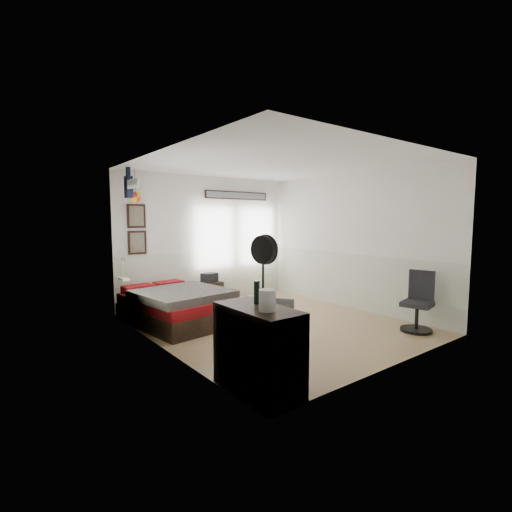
{
  "coord_description": "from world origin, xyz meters",
  "views": [
    {
      "loc": [
        -4.01,
        -4.72,
        1.8
      ],
      "look_at": [
        -0.1,
        0.4,
        1.15
      ],
      "focal_mm": 26.0,
      "sensor_mm": 36.0,
      "label": 1
    }
  ],
  "objects_px": {
    "dresser": "(258,350)",
    "task_chair": "(418,307)",
    "bed": "(176,306)",
    "armchair": "(263,326)",
    "nightstand": "(210,293)"
  },
  "relations": [
    {
      "from": "task_chair",
      "to": "bed",
      "type": "bearing_deg",
      "value": 123.72
    },
    {
      "from": "bed",
      "to": "dresser",
      "type": "relative_size",
      "value": 2.03
    },
    {
      "from": "bed",
      "to": "armchair",
      "type": "xyz_separation_m",
      "value": [
        0.35,
        -1.96,
        0.05
      ]
    },
    {
      "from": "bed",
      "to": "nightstand",
      "type": "relative_size",
      "value": 4.28
    },
    {
      "from": "bed",
      "to": "armchair",
      "type": "relative_size",
      "value": 2.66
    },
    {
      "from": "dresser",
      "to": "task_chair",
      "type": "bearing_deg",
      "value": 2.05
    },
    {
      "from": "dresser",
      "to": "armchair",
      "type": "bearing_deg",
      "value": 49.13
    },
    {
      "from": "dresser",
      "to": "armchair",
      "type": "xyz_separation_m",
      "value": [
        0.79,
        0.91,
        -0.1
      ]
    },
    {
      "from": "armchair",
      "to": "task_chair",
      "type": "bearing_deg",
      "value": -53.6
    },
    {
      "from": "bed",
      "to": "task_chair",
      "type": "relative_size",
      "value": 2.1
    },
    {
      "from": "bed",
      "to": "nightstand",
      "type": "bearing_deg",
      "value": 30.5
    },
    {
      "from": "bed",
      "to": "dresser",
      "type": "bearing_deg",
      "value": -105.56
    },
    {
      "from": "armchair",
      "to": "bed",
      "type": "bearing_deg",
      "value": 63.73
    },
    {
      "from": "nightstand",
      "to": "dresser",
      "type": "bearing_deg",
      "value": -118.19
    },
    {
      "from": "dresser",
      "to": "task_chair",
      "type": "xyz_separation_m",
      "value": [
        3.34,
        0.12,
        -0.06
      ]
    }
  ]
}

